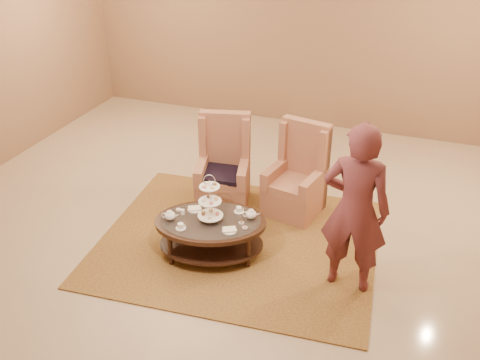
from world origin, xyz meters
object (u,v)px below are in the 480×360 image
at_px(armchair_right, 297,183).
at_px(tea_table, 211,226).
at_px(person, 355,210).
at_px(armchair_left, 224,175).

bearing_deg(armchair_right, tea_table, -105.76).
height_order(armchair_right, person, person).
height_order(tea_table, armchair_right, armchair_right).
relative_size(armchair_left, armchair_right, 1.02).
bearing_deg(tea_table, armchair_left, 87.30).
bearing_deg(armchair_left, armchair_right, -5.27).
xyz_separation_m(armchair_left, person, (1.83, -1.12, 0.52)).
relative_size(tea_table, person, 0.77).
bearing_deg(armchair_left, tea_table, -89.50).
xyz_separation_m(tea_table, armchair_left, (-0.28, 1.13, 0.03)).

